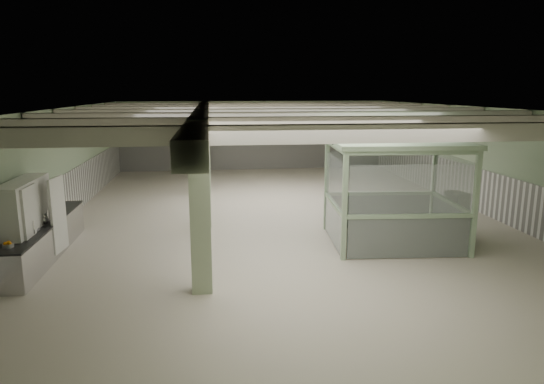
{
  "coord_description": "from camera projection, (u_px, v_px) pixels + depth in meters",
  "views": [
    {
      "loc": [
        -2.25,
        -15.71,
        4.16
      ],
      "look_at": [
        -0.54,
        -2.25,
        1.3
      ],
      "focal_mm": 32.0,
      "sensor_mm": 36.0,
      "label": 1
    }
  ],
  "objects": [
    {
      "name": "beam_a",
      "position": [
        341.0,
        134.0,
        8.4
      ],
      "size": [
        13.9,
        0.35,
        0.32
      ],
      "primitive_type": "cube",
      "color": "beige",
      "rests_on": "ceiling"
    },
    {
      "name": "walkin_cooler",
      "position": [
        27.0,
        226.0,
        11.49
      ],
      "size": [
        0.77,
        2.18,
        2.0
      ],
      "color": "silver",
      "rests_on": "floor"
    },
    {
      "name": "wall_back",
      "position": [
        253.0,
        136.0,
        25.72
      ],
      "size": [
        14.0,
        0.02,
        3.6
      ],
      "primitive_type": "cube",
      "color": "#A3BB95",
      "rests_on": "floor"
    },
    {
      "name": "wainscot_left",
      "position": [
        62.0,
        200.0,
        15.37
      ],
      "size": [
        0.05,
        19.9,
        1.5
      ],
      "primitive_type": "cube",
      "color": "white",
      "rests_on": "floor"
    },
    {
      "name": "beam_f",
      "position": [
        263.0,
        108.0,
        20.54
      ],
      "size": [
        13.9,
        0.35,
        0.32
      ],
      "primitive_type": "cube",
      "color": "beige",
      "rests_on": "ceiling"
    },
    {
      "name": "wainscot_back",
      "position": [
        253.0,
        155.0,
        25.92
      ],
      "size": [
        13.9,
        0.05,
        1.5
      ],
      "primitive_type": "cube",
      "color": "white",
      "rests_on": "floor"
    },
    {
      "name": "beam_c",
      "position": [
        293.0,
        118.0,
        13.26
      ],
      "size": [
        13.9,
        0.35,
        0.32
      ],
      "primitive_type": "cube",
      "color": "beige",
      "rests_on": "ceiling"
    },
    {
      "name": "column_a",
      "position": [
        200.0,
        208.0,
        9.88
      ],
      "size": [
        0.42,
        0.42,
        3.6
      ],
      "primitive_type": "cube",
      "color": "#B3C59F",
      "rests_on": "floor"
    },
    {
      "name": "column_d",
      "position": [
        205.0,
        140.0,
        23.47
      ],
      "size": [
        0.42,
        0.42,
        3.6
      ],
      "primitive_type": "cube",
      "color": "#B3C59F",
      "rests_on": "floor"
    },
    {
      "name": "wainscot_right",
      "position": [
        475.0,
        189.0,
        17.09
      ],
      "size": [
        0.05,
        19.9,
        1.5
      ],
      "primitive_type": "cube",
      "color": "white",
      "rests_on": "floor"
    },
    {
      "name": "wall_front",
      "position": [
        388.0,
        275.0,
        6.31
      ],
      "size": [
        14.0,
        0.02,
        3.6
      ],
      "primitive_type": "cube",
      "color": "#A3BB95",
      "rests_on": "floor"
    },
    {
      "name": "column_b",
      "position": [
        203.0,
        169.0,
        14.74
      ],
      "size": [
        0.42,
        0.42,
        3.6
      ],
      "primitive_type": "cube",
      "color": "#B3C59F",
      "rests_on": "floor"
    },
    {
      "name": "pendant_back",
      "position": [
        273.0,
        116.0,
        21.16
      ],
      "size": [
        0.44,
        0.44,
        0.22
      ],
      "primitive_type": "cone",
      "rotation": [
        3.14,
        0.0,
        0.0
      ],
      "color": "#2F3E2E",
      "rests_on": "ceiling"
    },
    {
      "name": "veg_colander",
      "position": [
        28.0,
        228.0,
        11.32
      ],
      "size": [
        0.54,
        0.54,
        0.22
      ],
      "primitive_type": null,
      "rotation": [
        0.0,
        0.0,
        0.09
      ],
      "color": "#45464B",
      "rests_on": "prep_counter"
    },
    {
      "name": "filing_cabinet",
      "position": [
        456.0,
        214.0,
        13.93
      ],
      "size": [
        0.53,
        0.67,
        1.31
      ],
      "primitive_type": "cube",
      "rotation": [
        0.0,
        0.0,
        0.19
      ],
      "color": "#555547",
      "rests_on": "floor"
    },
    {
      "name": "beam_b",
      "position": [
        311.0,
        124.0,
        10.83
      ],
      "size": [
        13.9,
        0.35,
        0.32
      ],
      "primitive_type": "cube",
      "color": "beige",
      "rests_on": "ceiling"
    },
    {
      "name": "pendant_front",
      "position": [
        333.0,
        140.0,
        10.97
      ],
      "size": [
        0.44,
        0.44,
        0.22
      ],
      "primitive_type": "cone",
      "rotation": [
        3.14,
        0.0,
        0.0
      ],
      "color": "#2F3E2E",
      "rests_on": "ceiling"
    },
    {
      "name": "pitcher_near",
      "position": [
        54.0,
        211.0,
        12.8
      ],
      "size": [
        0.2,
        0.23,
        0.27
      ],
      "primitive_type": null,
      "rotation": [
        0.0,
        0.0,
        0.11
      ],
      "color": "silver",
      "rests_on": "prep_counter"
    },
    {
      "name": "column_c",
      "position": [
        205.0,
        150.0,
        19.59
      ],
      "size": [
        0.42,
        0.42,
        3.6
      ],
      "primitive_type": "cube",
      "color": "#B3C59F",
      "rests_on": "floor"
    },
    {
      "name": "guard_booth",
      "position": [
        395.0,
        175.0,
        13.16
      ],
      "size": [
        3.74,
        3.24,
        2.85
      ],
      "rotation": [
        0.0,
        0.0,
        -0.08
      ],
      "color": "#9CBA95",
      "rests_on": "floor"
    },
    {
      "name": "pitcher_far",
      "position": [
        44.0,
        219.0,
        11.93
      ],
      "size": [
        0.24,
        0.26,
        0.29
      ],
      "primitive_type": null,
      "rotation": [
        0.0,
        0.0,
        0.21
      ],
      "color": "silver",
      "rests_on": "prep_counter"
    },
    {
      "name": "beam_e",
      "position": [
        270.0,
        110.0,
        18.11
      ],
      "size": [
        13.9,
        0.35,
        0.32
      ],
      "primitive_type": "cube",
      "color": "beige",
      "rests_on": "ceiling"
    },
    {
      "name": "wall_left",
      "position": [
        59.0,
        167.0,
        15.15
      ],
      "size": [
        0.02,
        20.0,
        3.6
      ],
      "primitive_type": "cube",
      "color": "#A3BB95",
      "rests_on": "floor"
    },
    {
      "name": "orange_bowl",
      "position": [
        8.0,
        246.0,
        10.2
      ],
      "size": [
        0.23,
        0.23,
        0.08
      ],
      "primitive_type": "cylinder",
      "rotation": [
        0.0,
        0.0,
        -0.08
      ],
      "color": "#B2B2B7",
      "rests_on": "prep_counter"
    },
    {
      "name": "prep_counter",
      "position": [
        42.0,
        240.0,
        12.21
      ],
      "size": [
        0.86,
        4.91,
        0.91
      ],
      "color": "silver",
      "rests_on": "floor"
    },
    {
      "name": "ceiling",
      "position": [
        280.0,
        108.0,
        15.65
      ],
      "size": [
        14.0,
        20.0,
        0.02
      ],
      "primitive_type": "cube",
      "color": "beige",
      "rests_on": "wall_back"
    },
    {
      "name": "beam_d",
      "position": [
        280.0,
        113.0,
        15.68
      ],
      "size": [
        13.9,
        0.35,
        0.32
      ],
      "primitive_type": "cube",
      "color": "beige",
      "rests_on": "ceiling"
    },
    {
      "name": "beam_g",
      "position": [
        257.0,
        106.0,
        22.96
      ],
      "size": [
        13.9,
        0.35,
        0.32
      ],
      "primitive_type": "cube",
      "color": "beige",
      "rests_on": "ceiling"
    },
    {
      "name": "wall_right",
      "position": [
        478.0,
        159.0,
        16.88
      ],
      "size": [
        0.02,
        20.0,
        3.6
      ],
      "primitive_type": "cube",
      "color": "#A3BB95",
      "rests_on": "floor"
    },
    {
      "name": "floor",
      "position": [
        280.0,
        216.0,
        16.39
      ],
      "size": [
        20.0,
        20.0,
        0.0
      ],
      "primitive_type": "plane",
      "color": "beige",
      "rests_on": "ground"
    },
    {
      "name": "pendant_mid",
      "position": [
        292.0,
        124.0,
        16.31
      ],
      "size": [
        0.44,
        0.44,
        0.22
      ],
      "primitive_type": "cone",
      "rotation": [
        3.14,
        0.0,
        0.0
      ],
      "color": "#2F3E2E",
      "rests_on": "ceiling"
    },
    {
      "name": "girder",
      "position": [
        202.0,
        115.0,
        15.38
      ],
      "size": [
        0.45,
        19.9,
        0.4
      ],
      "primitive_type": "cube",
      "color": "beige",
      "rests_on": "ceiling"
    }
  ]
}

